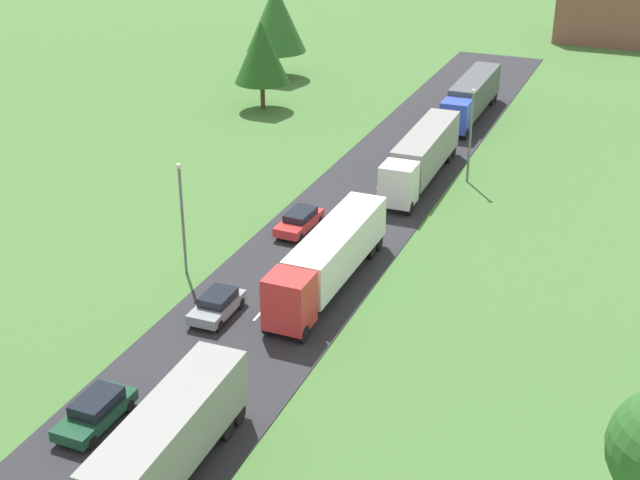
{
  "coord_description": "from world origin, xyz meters",
  "views": [
    {
      "loc": [
        20.14,
        -11.14,
        26.13
      ],
      "look_at": [
        1.08,
        35.04,
        2.11
      ],
      "focal_mm": 49.85,
      "sensor_mm": 36.0,
      "label": 1
    }
  ],
  "objects_px": {
    "truck_third": "(422,154)",
    "lamppost_third": "(471,130)",
    "truck_lead": "(152,457)",
    "car_fourth": "(299,221)",
    "car_second": "(96,411)",
    "tree_birch": "(261,52)",
    "distant_building": "(623,16)",
    "lamppost_second": "(182,212)",
    "truck_second": "(329,257)",
    "tree_maple": "(276,18)",
    "car_third": "(217,304)",
    "truck_fourth": "(472,95)"
  },
  "relations": [
    {
      "from": "car_fourth",
      "to": "truck_third",
      "type": "bearing_deg",
      "value": 67.62
    },
    {
      "from": "car_second",
      "to": "tree_maple",
      "type": "relative_size",
      "value": 0.44
    },
    {
      "from": "truck_second",
      "to": "distant_building",
      "type": "distance_m",
      "value": 75.29
    },
    {
      "from": "truck_lead",
      "to": "lamppost_third",
      "type": "height_order",
      "value": "lamppost_third"
    },
    {
      "from": "car_third",
      "to": "tree_maple",
      "type": "bearing_deg",
      "value": 111.14
    },
    {
      "from": "car_third",
      "to": "lamppost_third",
      "type": "relative_size",
      "value": 0.54
    },
    {
      "from": "truck_third",
      "to": "distant_building",
      "type": "relative_size",
      "value": 0.93
    },
    {
      "from": "car_third",
      "to": "tree_birch",
      "type": "bearing_deg",
      "value": 112.01
    },
    {
      "from": "truck_fourth",
      "to": "distant_building",
      "type": "relative_size",
      "value": 0.9
    },
    {
      "from": "lamppost_third",
      "to": "tree_maple",
      "type": "xyz_separation_m",
      "value": [
        -26.79,
        22.13,
        2.25
      ]
    },
    {
      "from": "car_second",
      "to": "lamppost_second",
      "type": "bearing_deg",
      "value": 104.67
    },
    {
      "from": "truck_second",
      "to": "lamppost_third",
      "type": "bearing_deg",
      "value": 79.93
    },
    {
      "from": "truck_fourth",
      "to": "tree_birch",
      "type": "xyz_separation_m",
      "value": [
        -19.45,
        -5.19,
        3.46
      ]
    },
    {
      "from": "truck_third",
      "to": "lamppost_third",
      "type": "distance_m",
      "value": 4.17
    },
    {
      "from": "truck_second",
      "to": "tree_maple",
      "type": "height_order",
      "value": "tree_maple"
    },
    {
      "from": "truck_third",
      "to": "lamppost_second",
      "type": "bearing_deg",
      "value": -114.08
    },
    {
      "from": "tree_birch",
      "to": "distant_building",
      "type": "distance_m",
      "value": 52.45
    },
    {
      "from": "car_second",
      "to": "car_fourth",
      "type": "xyz_separation_m",
      "value": [
        0.19,
        23.47,
        -0.01
      ]
    },
    {
      "from": "truck_lead",
      "to": "tree_maple",
      "type": "height_order",
      "value": "tree_maple"
    },
    {
      "from": "truck_lead",
      "to": "car_fourth",
      "type": "relative_size",
      "value": 2.92
    },
    {
      "from": "truck_fourth",
      "to": "car_second",
      "type": "xyz_separation_m",
      "value": [
        -4.95,
        -53.3,
        -1.32
      ]
    },
    {
      "from": "truck_lead",
      "to": "truck_third",
      "type": "xyz_separation_m",
      "value": [
        0.04,
        38.93,
        0.07
      ]
    },
    {
      "from": "tree_birch",
      "to": "truck_second",
      "type": "bearing_deg",
      "value": -57.97
    },
    {
      "from": "truck_fourth",
      "to": "distant_building",
      "type": "xyz_separation_m",
      "value": [
        10.01,
        38.14,
        1.09
      ]
    },
    {
      "from": "car_second",
      "to": "truck_second",
      "type": "bearing_deg",
      "value": 73.16
    },
    {
      "from": "truck_lead",
      "to": "car_third",
      "type": "xyz_separation_m",
      "value": [
        -4.73,
        14.24,
        -1.34
      ]
    },
    {
      "from": "truck_fourth",
      "to": "car_third",
      "type": "distance_m",
      "value": 42.48
    },
    {
      "from": "lamppost_third",
      "to": "tree_birch",
      "type": "height_order",
      "value": "tree_birch"
    },
    {
      "from": "truck_third",
      "to": "car_fourth",
      "type": "distance_m",
      "value": 13.36
    },
    {
      "from": "lamppost_second",
      "to": "distant_building",
      "type": "xyz_separation_m",
      "value": [
        18.93,
        76.29,
        -0.91
      ]
    },
    {
      "from": "truck_second",
      "to": "truck_third",
      "type": "bearing_deg",
      "value": 89.51
    },
    {
      "from": "car_fourth",
      "to": "lamppost_third",
      "type": "relative_size",
      "value": 0.61
    },
    {
      "from": "car_third",
      "to": "truck_lead",
      "type": "bearing_deg",
      "value": -71.63
    },
    {
      "from": "lamppost_second",
      "to": "truck_second",
      "type": "bearing_deg",
      "value": 10.39
    },
    {
      "from": "truck_lead",
      "to": "tree_birch",
      "type": "distance_m",
      "value": 55.04
    },
    {
      "from": "truck_second",
      "to": "tree_maple",
      "type": "relative_size",
      "value": 1.38
    },
    {
      "from": "tree_maple",
      "to": "distant_building",
      "type": "height_order",
      "value": "tree_maple"
    },
    {
      "from": "lamppost_third",
      "to": "car_second",
      "type": "bearing_deg",
      "value": -103.19
    },
    {
      "from": "truck_lead",
      "to": "distant_building",
      "type": "xyz_separation_m",
      "value": [
        9.76,
        94.61,
        1.1
      ]
    },
    {
      "from": "distant_building",
      "to": "lamppost_second",
      "type": "bearing_deg",
      "value": -103.93
    },
    {
      "from": "car_fourth",
      "to": "lamppost_second",
      "type": "distance_m",
      "value": 9.89
    },
    {
      "from": "truck_second",
      "to": "distant_building",
      "type": "height_order",
      "value": "distant_building"
    },
    {
      "from": "truck_second",
      "to": "car_fourth",
      "type": "xyz_separation_m",
      "value": [
        -4.9,
        6.67,
        -1.28
      ]
    },
    {
      "from": "lamppost_second",
      "to": "tree_maple",
      "type": "bearing_deg",
      "value": 107.82
    },
    {
      "from": "truck_lead",
      "to": "car_second",
      "type": "distance_m",
      "value": 6.24
    },
    {
      "from": "truck_second",
      "to": "truck_fourth",
      "type": "height_order",
      "value": "truck_fourth"
    },
    {
      "from": "tree_maple",
      "to": "car_fourth",
      "type": "bearing_deg",
      "value": -62.84
    },
    {
      "from": "truck_third",
      "to": "distant_building",
      "type": "xyz_separation_m",
      "value": [
        9.71,
        55.68,
        1.03
      ]
    },
    {
      "from": "truck_fourth",
      "to": "lamppost_third",
      "type": "relative_size",
      "value": 1.88
    },
    {
      "from": "truck_second",
      "to": "truck_fourth",
      "type": "xyz_separation_m",
      "value": [
        -0.13,
        36.49,
        0.05
      ]
    }
  ]
}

